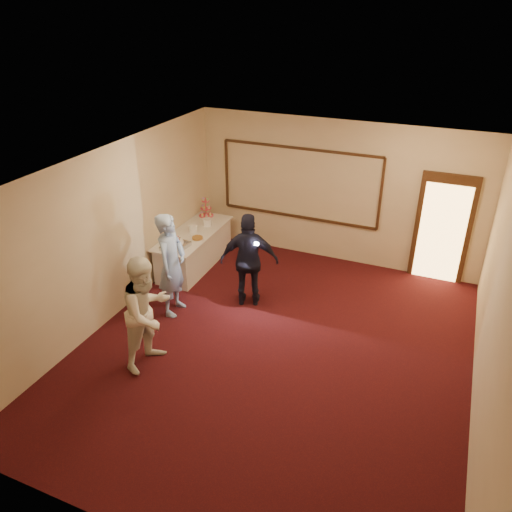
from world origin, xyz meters
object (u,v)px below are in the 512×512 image
Objects in this scene: cupcake_stand at (206,209)px; plate_stack_a at (193,228)px; man at (172,265)px; tart at (197,238)px; woman at (147,312)px; buffet_table at (195,249)px; plate_stack_b at (207,222)px; pavlova_tray at (175,244)px; guest at (249,260)px.

cupcake_stand is 0.87m from plate_stack_a.
cupcake_stand is at bearing 10.61° from man.
woman is (0.69, -2.77, 0.12)m from tart.
man is at bearing 27.47° from woman.
buffet_table is 0.63m from plate_stack_b.
woman reaches higher than tart.
cupcake_stand is at bearing 26.25° from woman.
tart is 1.44m from man.
woman is at bearing -72.95° from buffet_table.
pavlova_tray is 1.66m from cupcake_stand.
plate_stack_a reaches higher than buffet_table.
pavlova_tray is 3.19× the size of plate_stack_a.
buffet_table is 1.21× the size of guest.
plate_stack_b is 0.76× the size of tart.
buffet_table is 11.49× the size of plate_stack_a.
man is at bearing -78.94° from tart.
guest is (1.65, -0.89, 0.51)m from buffet_table.
pavlova_tray is 0.32× the size of man.
cupcake_stand is 0.26× the size of woman.
plate_stack_a is at bearing 94.13° from pavlova_tray.
tart is at bearing -48.08° from plate_stack_a.
plate_stack_a is at bearing -107.89° from plate_stack_b.
man is at bearing -78.91° from plate_stack_b.
man is at bearing -62.21° from pavlova_tray.
cupcake_stand reaches higher than buffet_table.
tart is at bearing 24.54° from woman.
woman reaches higher than buffet_table.
plate_stack_b is at bearing 6.68° from man.
buffet_table is 3.21m from woman.
buffet_table is 1.94m from guest.
cupcake_stand is 0.55m from plate_stack_b.
woman reaches higher than pavlova_tray.
plate_stack_b reaches higher than tart.
tart is (0.24, -0.26, 0.41)m from buffet_table.
guest is (1.41, -0.63, 0.10)m from tart.
woman reaches higher than cupcake_stand.
pavlova_tray is 2.43m from woman.
pavlova_tray is at bearing 32.01° from woman.
woman is (0.94, -3.05, 0.06)m from plate_stack_a.
buffet_table is 8.65× the size of tart.
buffet_table is at bearing 27.62° from woman.
woman is 2.26m from guest.
buffet_table is 11.39× the size of plate_stack_b.
woman reaches higher than plate_stack_b.
pavlova_tray is 3.16× the size of plate_stack_b.
guest is at bearing -28.33° from buffet_table.
cupcake_stand is 0.25× the size of man.
plate_stack_a is 0.39m from tart.
plate_stack_b is at bearing 75.30° from buffet_table.
cupcake_stand reaches higher than pavlova_tray.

